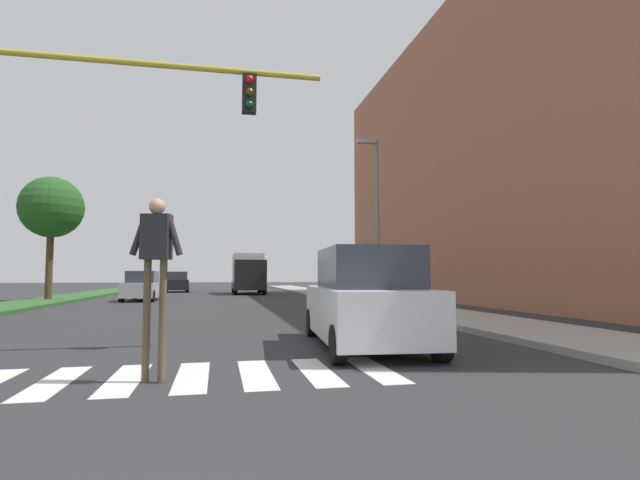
{
  "coord_description": "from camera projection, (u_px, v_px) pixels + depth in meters",
  "views": [
    {
      "loc": [
        0.79,
        -0.95,
        1.44
      ],
      "look_at": [
        4.17,
        15.3,
        2.63
      ],
      "focal_mm": 27.52,
      "sensor_mm": 36.0,
      "label": 1
    }
  ],
  "objects": [
    {
      "name": "median_strip",
      "position": [
        50.0,
        300.0,
        26.38
      ],
      "size": [
        2.84,
        64.0,
        0.15
      ],
      "primitive_type": "cube",
      "color": "#2D5B28",
      "rests_on": "ground_plane"
    },
    {
      "name": "pedestrian_performer",
      "position": [
        156.0,
        259.0,
        6.68
      ],
      "size": [
        0.74,
        0.33,
        2.49
      ],
      "color": "brown",
      "rests_on": "ground_plane"
    },
    {
      "name": "ground_plane",
      "position": [
        205.0,
        299.0,
        29.96
      ],
      "size": [
        140.0,
        140.0,
        0.0
      ],
      "primitive_type": "plane",
      "color": "#2D2D30"
    },
    {
      "name": "sidewalk_right",
      "position": [
        345.0,
        298.0,
        29.72
      ],
      "size": [
        3.0,
        64.0,
        0.15
      ],
      "primitive_type": "cube",
      "color": "#9E9991",
      "rests_on": "ground_plane"
    },
    {
      "name": "truck_box_delivery",
      "position": [
        248.0,
        273.0,
        38.15
      ],
      "size": [
        2.4,
        6.2,
        3.1
      ],
      "color": "black",
      "rests_on": "ground_plane"
    },
    {
      "name": "apartment_block_right",
      "position": [
        554.0,
        154.0,
        26.48
      ],
      "size": [
        12.17,
        36.16,
        16.0
      ],
      "primitive_type": "cube",
      "color": "#A36047",
      "rests_on": "ground_plane"
    },
    {
      "name": "tree_far",
      "position": [
        52.0,
        208.0,
        26.73
      ],
      "size": [
        3.32,
        3.32,
        6.65
      ],
      "color": "#4C3823",
      "rests_on": "median_strip"
    },
    {
      "name": "street_lamp_right",
      "position": [
        376.0,
        206.0,
        22.3
      ],
      "size": [
        1.02,
        0.24,
        7.5
      ],
      "color": "slate",
      "rests_on": "sidewalk_right"
    },
    {
      "name": "sedan_distant",
      "position": [
        177.0,
        283.0,
        41.87
      ],
      "size": [
        2.25,
        4.26,
        1.74
      ],
      "color": "black",
      "rests_on": "ground_plane"
    },
    {
      "name": "suv_crossing",
      "position": [
        366.0,
        300.0,
        9.83
      ],
      "size": [
        2.28,
        4.73,
        1.97
      ],
      "color": "silver",
      "rests_on": "ground_plane"
    },
    {
      "name": "sedan_midblock",
      "position": [
        143.0,
        287.0,
        27.62
      ],
      "size": [
        1.91,
        4.24,
        1.67
      ],
      "color": "#B7B7BC",
      "rests_on": "ground_plane"
    },
    {
      "name": "crosswalk",
      "position": [
        159.0,
        378.0,
        6.86
      ],
      "size": [
        6.75,
        2.2,
        0.01
      ],
      "color": "silver",
      "rests_on": "ground_plane"
    }
  ]
}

